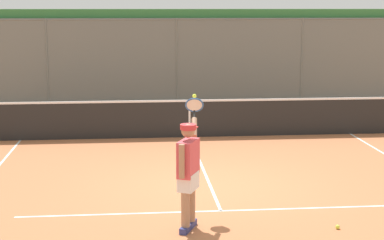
% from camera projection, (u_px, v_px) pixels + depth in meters
% --- Properties ---
extents(ground_plane, '(60.00, 60.00, 0.00)m').
position_uv_depth(ground_plane, '(210.00, 186.00, 11.32)').
color(ground_plane, '#B76B42').
extents(court_line_markings, '(8.49, 10.49, 0.01)m').
position_uv_depth(court_line_markings, '(223.00, 217.00, 9.67)').
color(court_line_markings, white).
rests_on(court_line_markings, ground).
extents(fence_backdrop, '(19.50, 1.37, 3.19)m').
position_uv_depth(fence_backdrop, '(176.00, 58.00, 20.43)').
color(fence_backdrop, slate).
rests_on(fence_backdrop, ground).
extents(tennis_net, '(10.90, 0.09, 1.07)m').
position_uv_depth(tennis_net, '(189.00, 118.00, 15.50)').
color(tennis_net, '#2D2D2D').
rests_on(tennis_net, ground).
extents(tennis_player, '(0.51, 1.34, 1.89)m').
position_uv_depth(tennis_player, '(188.00, 169.00, 8.99)').
color(tennis_player, navy).
rests_on(tennis_player, ground).
extents(tennis_ball_near_baseline, '(0.07, 0.07, 0.07)m').
position_uv_depth(tennis_ball_near_baseline, '(338.00, 227.00, 9.15)').
color(tennis_ball_near_baseline, '#D6E042').
rests_on(tennis_ball_near_baseline, ground).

